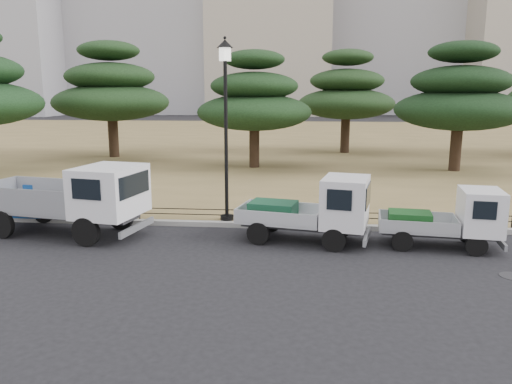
# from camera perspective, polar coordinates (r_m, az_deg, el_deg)

# --- Properties ---
(ground) EXTENTS (220.00, 220.00, 0.00)m
(ground) POSITION_cam_1_polar(r_m,az_deg,el_deg) (13.85, -0.78, -6.92)
(ground) COLOR black
(lawn) EXTENTS (120.00, 56.00, 0.15)m
(lawn) POSITION_cam_1_polar(r_m,az_deg,el_deg) (43.90, 3.53, 5.82)
(lawn) COLOR olive
(lawn) RESTS_ON ground
(curb) EXTENTS (120.00, 0.25, 0.16)m
(curb) POSITION_cam_1_polar(r_m,az_deg,el_deg) (16.30, 0.20, -3.79)
(curb) COLOR gray
(curb) RESTS_ON ground
(truck_large) EXTENTS (5.29, 2.85, 2.19)m
(truck_large) POSITION_cam_1_polar(r_m,az_deg,el_deg) (16.25, -20.33, -0.45)
(truck_large) COLOR black
(truck_large) RESTS_ON ground
(truck_kei_front) EXTENTS (3.97, 2.30, 1.97)m
(truck_kei_front) POSITION_cam_1_polar(r_m,az_deg,el_deg) (14.64, 6.57, -1.99)
(truck_kei_front) COLOR black
(truck_kei_front) RESTS_ON ground
(truck_kei_rear) EXTENTS (3.40, 1.76, 1.71)m
(truck_kei_rear) POSITION_cam_1_polar(r_m,az_deg,el_deg) (15.06, 21.19, -2.83)
(truck_kei_rear) COLOR black
(truck_kei_rear) RESTS_ON ground
(street_lamp) EXTENTS (0.52, 0.52, 5.79)m
(street_lamp) POSITION_cam_1_polar(r_m,az_deg,el_deg) (16.16, -3.50, 10.37)
(street_lamp) COLOR black
(street_lamp) RESTS_ON lawn
(pipe_fence) EXTENTS (38.00, 0.04, 0.40)m
(pipe_fence) POSITION_cam_1_polar(r_m,az_deg,el_deg) (16.36, 0.25, -2.44)
(pipe_fence) COLOR black
(pipe_fence) RESTS_ON lawn
(tarp_pile) EXTENTS (1.70, 1.25, 1.13)m
(tarp_pile) POSITION_cam_1_polar(r_m,az_deg,el_deg) (18.96, -24.00, -1.01)
(tarp_pile) COLOR #124593
(tarp_pile) RESTS_ON lawn
(manhole) EXTENTS (0.60, 0.60, 0.01)m
(manhole) POSITION_cam_1_polar(r_m,az_deg,el_deg) (13.62, 27.26, -8.54)
(manhole) COLOR #2D2D30
(manhole) RESTS_ON ground
(pine_west_near) EXTENTS (7.35, 7.35, 7.35)m
(pine_west_near) POSITION_cam_1_polar(r_m,az_deg,el_deg) (33.84, -16.26, 11.04)
(pine_west_near) COLOR black
(pine_west_near) RESTS_ON lawn
(pine_center_left) EXTENTS (6.33, 6.33, 6.44)m
(pine_center_left) POSITION_cam_1_polar(r_m,az_deg,el_deg) (27.94, -0.20, 10.43)
(pine_center_left) COLOR black
(pine_center_left) RESTS_ON lawn
(pine_center_right) EXTENTS (6.61, 6.61, 7.02)m
(pine_center_right) POSITION_cam_1_polar(r_m,az_deg,el_deg) (35.37, 10.31, 11.02)
(pine_center_right) COLOR black
(pine_center_right) RESTS_ON lawn
(pine_east_near) EXTENTS (6.71, 6.71, 6.78)m
(pine_east_near) POSITION_cam_1_polar(r_m,az_deg,el_deg) (28.74, 22.26, 10.01)
(pine_east_near) COLOR black
(pine_east_near) RESTS_ON lawn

